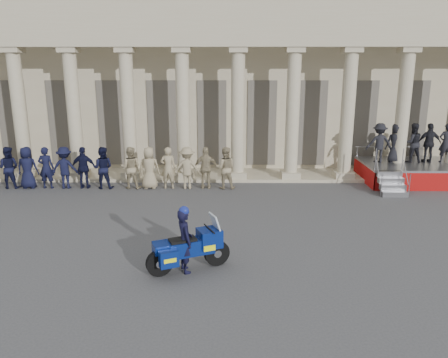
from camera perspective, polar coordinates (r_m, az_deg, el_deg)
ground at (r=13.94m, az=-2.99°, el=-8.50°), size 90.00×90.00×0.00m
building at (r=27.58m, az=-1.25°, el=12.60°), size 40.00×12.50×9.00m
officer_rank at (r=21.47m, az=-22.08°, el=1.38°), size 17.02×0.73×1.93m
reviewing_stand at (r=22.67m, az=22.81°, el=3.50°), size 4.61×4.33×2.82m
motorcycle at (r=12.05m, az=-4.54°, el=-8.94°), size 2.24×1.42×1.53m
rider at (r=11.91m, az=-5.17°, el=-7.87°), size 0.65×0.77×1.87m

